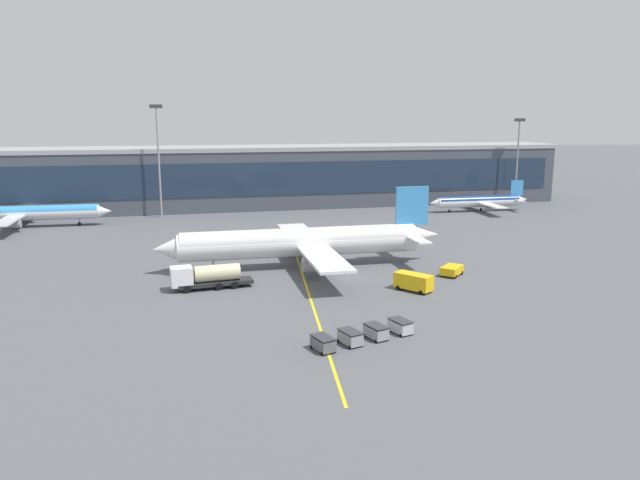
# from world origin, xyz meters

# --- Properties ---
(ground_plane) EXTENTS (700.00, 700.00, 0.00)m
(ground_plane) POSITION_xyz_m (0.00, 0.00, 0.00)
(ground_plane) COLOR #515459
(apron_lead_in_line) EXTENTS (9.72, 79.48, 0.01)m
(apron_lead_in_line) POSITION_xyz_m (-5.93, 2.00, 0.00)
(apron_lead_in_line) COLOR yellow
(apron_lead_in_line) RESTS_ON ground_plane
(terminal_building) EXTENTS (182.86, 18.28, 15.29)m
(terminal_building) POSITION_xyz_m (-14.02, 72.57, 7.66)
(terminal_building) COLOR #424751
(terminal_building) RESTS_ON ground_plane
(main_airliner) EXTENTS (44.22, 34.89, 11.93)m
(main_airliner) POSITION_xyz_m (-4.86, 7.74, 3.90)
(main_airliner) COLOR white
(main_airliner) RESTS_ON ground_plane
(fuel_tanker) EXTENTS (10.99, 3.52, 3.25)m
(fuel_tanker) POSITION_xyz_m (-19.74, -1.08, 1.75)
(fuel_tanker) COLOR #232326
(fuel_tanker) RESTS_ON ground_plane
(crew_van) EXTENTS (4.64, 5.28, 2.30)m
(crew_van) POSITION_xyz_m (6.89, -8.31, 1.31)
(crew_van) COLOR yellow
(crew_van) RESTS_ON ground_plane
(pushback_tug) EXTENTS (4.33, 4.30, 1.40)m
(pushback_tug) POSITION_xyz_m (15.21, -2.17, 0.85)
(pushback_tug) COLOR yellow
(pushback_tug) RESTS_ON ground_plane
(baggage_cart_0) EXTENTS (2.28, 2.99, 1.48)m
(baggage_cart_0) POSITION_xyz_m (-9.66, -25.76, 0.78)
(baggage_cart_0) COLOR #595B60
(baggage_cart_0) RESTS_ON ground_plane
(baggage_cart_1) EXTENTS (2.28, 2.99, 1.48)m
(baggage_cart_1) POSITION_xyz_m (-6.61, -24.79, 0.78)
(baggage_cart_1) COLOR gray
(baggage_cart_1) RESTS_ON ground_plane
(baggage_cart_2) EXTENTS (2.28, 2.99, 1.48)m
(baggage_cart_2) POSITION_xyz_m (-3.56, -23.82, 0.78)
(baggage_cart_2) COLOR gray
(baggage_cart_2) RESTS_ON ground_plane
(baggage_cart_3) EXTENTS (2.28, 2.99, 1.48)m
(baggage_cart_3) POSITION_xyz_m (-0.51, -22.85, 0.78)
(baggage_cart_3) COLOR #B2B7BC
(baggage_cart_3) RESTS_ON ground_plane
(commuter_jet_far) EXTENTS (35.25, 28.03, 8.73)m
(commuter_jet_far) POSITION_xyz_m (-54.50, 53.76, 3.01)
(commuter_jet_far) COLOR silver
(commuter_jet_far) RESTS_ON ground_plane
(commuter_jet_near) EXTENTS (25.51, 20.08, 7.34)m
(commuter_jet_near) POSITION_xyz_m (47.96, 51.95, 2.47)
(commuter_jet_near) COLOR white
(commuter_jet_near) RESTS_ON ground_plane
(apron_light_mast_0) EXTENTS (2.80, 0.50, 25.22)m
(apron_light_mast_0) POSITION_xyz_m (-26.89, 60.61, 14.62)
(apron_light_mast_0) COLOR gray
(apron_light_mast_0) RESTS_ON ground_plane
(apron_light_mast_1) EXTENTS (2.80, 0.50, 22.17)m
(apron_light_mast_1) POSITION_xyz_m (62.75, 60.61, 13.05)
(apron_light_mast_1) COLOR gray
(apron_light_mast_1) RESTS_ON ground_plane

